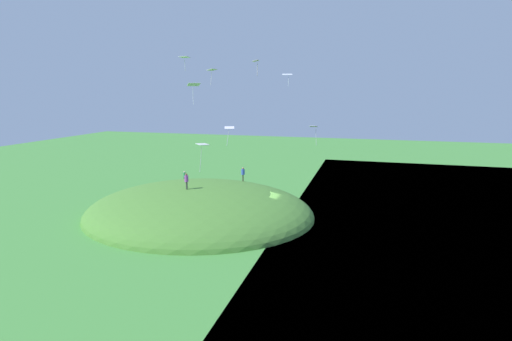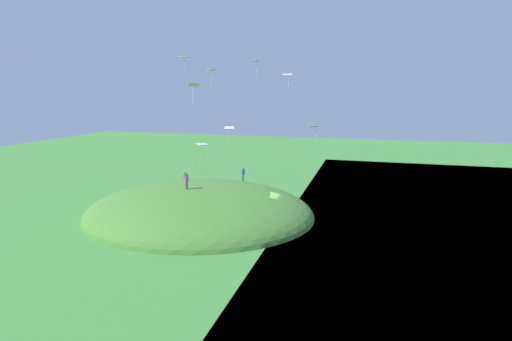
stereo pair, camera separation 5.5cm
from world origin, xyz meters
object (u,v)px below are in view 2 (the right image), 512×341
(kite_7, at_px, (256,62))
(kite_3, at_px, (185,58))
(kite_4, at_px, (314,128))
(person_watching_kites, at_px, (186,179))
(kite_6, at_px, (202,146))
(kite_1, at_px, (194,85))
(kite_5, at_px, (287,75))
(person_near_shore, at_px, (243,172))
(mooring_post, at_px, (272,225))
(kite_0, at_px, (229,129))
(kite_2, at_px, (212,70))
(person_on_hilltop, at_px, (185,175))

(kite_7, bearing_deg, kite_3, -41.59)
(kite_4, height_order, kite_7, kite_7)
(person_watching_kites, bearing_deg, kite_6, -15.54)
(kite_1, bearing_deg, kite_3, -59.56)
(kite_5, bearing_deg, person_near_shore, 6.13)
(kite_7, distance_m, mooring_post, 16.25)
(person_watching_kites, distance_m, person_near_shore, 9.27)
(person_watching_kites, relative_size, kite_0, 0.94)
(person_watching_kites, height_order, kite_2, kite_2)
(kite_0, bearing_deg, kite_3, -29.60)
(person_on_hilltop, xyz_separation_m, kite_6, (-12.36, 21.70, 7.33))
(kite_0, height_order, kite_7, kite_7)
(kite_0, bearing_deg, person_near_shore, -78.71)
(mooring_post, bearing_deg, kite_0, 9.02)
(kite_4, height_order, mooring_post, kite_4)
(person_on_hilltop, bearing_deg, mooring_post, 123.62)
(person_near_shore, relative_size, kite_1, 0.99)
(person_near_shore, height_order, mooring_post, person_near_shore)
(person_watching_kites, distance_m, kite_0, 8.44)
(kite_3, bearing_deg, kite_7, 138.41)
(kite_4, bearing_deg, person_near_shore, -28.49)
(person_near_shore, relative_size, person_on_hilltop, 1.10)
(person_on_hilltop, height_order, kite_3, kite_3)
(person_near_shore, xyz_separation_m, kite_1, (-0.50, 14.86, 10.40))
(kite_0, xyz_separation_m, kite_1, (1.65, 4.06, 3.95))
(person_near_shore, xyz_separation_m, kite_2, (2.14, 4.27, 12.25))
(kite_2, xyz_separation_m, kite_7, (-8.56, 12.25, -0.19))
(person_watching_kites, distance_m, kite_4, 14.53)
(person_near_shore, bearing_deg, kite_3, -50.86)
(person_watching_kites, height_order, person_near_shore, person_watching_kites)
(person_watching_kites, height_order, mooring_post, person_watching_kites)
(kite_1, xyz_separation_m, kite_4, (-8.88, -9.76, -4.16))
(person_near_shore, distance_m, kite_0, 12.76)
(kite_2, height_order, kite_6, kite_2)
(kite_0, xyz_separation_m, kite_4, (-7.23, -5.70, -0.21))
(kite_7, bearing_deg, mooring_post, -88.63)
(kite_4, bearing_deg, kite_2, -4.08)
(person_on_hilltop, distance_m, kite_4, 21.29)
(kite_6, bearing_deg, person_watching_kites, -58.28)
(person_near_shore, bearing_deg, person_watching_kites, -45.84)
(person_on_hilltop, relative_size, kite_3, 1.10)
(person_on_hilltop, relative_size, kite_6, 0.74)
(person_near_shore, height_order, kite_0, kite_0)
(kite_0, distance_m, kite_7, 9.08)
(kite_3, relative_size, kite_6, 0.67)
(person_on_hilltop, xyz_separation_m, kite_7, (-15.57, 18.67, 13.40))
(kite_0, xyz_separation_m, kite_2, (4.29, -6.52, 5.80))
(kite_1, xyz_separation_m, kite_7, (-5.92, 1.66, 1.65))
(kite_7, bearing_deg, kite_6, 43.43)
(kite_3, xyz_separation_m, kite_5, (-9.27, -7.93, -1.50))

